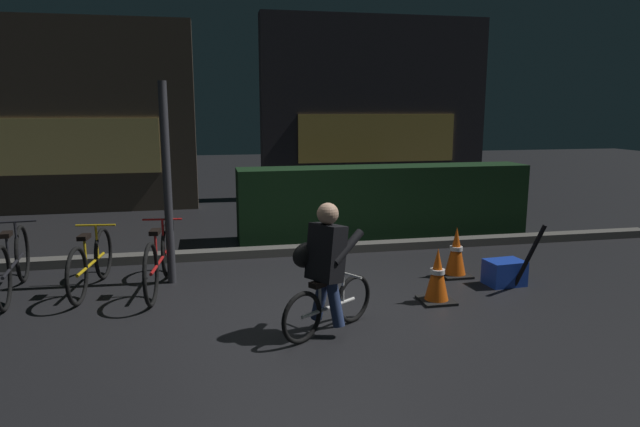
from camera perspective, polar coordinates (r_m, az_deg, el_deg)
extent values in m
plane|color=black|center=(6.01, -0.72, -9.59)|extent=(40.00, 40.00, 0.00)
cube|color=#56544F|center=(8.07, -3.71, -3.84)|extent=(12.00, 0.24, 0.12)
cube|color=black|center=(9.22, 6.60, 1.26)|extent=(4.80, 0.70, 1.16)
cube|color=#42382D|center=(12.30, -23.98, 9.06)|extent=(4.76, 0.50, 3.84)
cube|color=#F2D172|center=(12.06, -24.03, 6.30)|extent=(3.33, 0.04, 1.10)
cube|color=#262328|center=(13.33, 5.63, 10.69)|extent=(5.35, 0.50, 4.17)
cube|color=#E5B751|center=(13.09, 5.93, 7.69)|extent=(3.74, 0.04, 1.10)
cylinder|color=#2D2D33|center=(6.81, -15.38, 2.85)|extent=(0.10, 0.10, 2.40)
torus|color=black|center=(7.68, -28.19, -3.64)|extent=(0.12, 0.70, 0.70)
torus|color=black|center=(6.69, -29.76, -5.79)|extent=(0.12, 0.70, 0.70)
cylinder|color=black|center=(7.18, -28.92, -4.64)|extent=(0.15, 1.05, 0.04)
cylinder|color=black|center=(6.96, -29.35, -3.47)|extent=(0.03, 0.03, 0.39)
cube|color=black|center=(6.92, -29.50, -1.89)|extent=(0.12, 0.21, 0.05)
cylinder|color=black|center=(7.41, -28.66, -2.42)|extent=(0.03, 0.03, 0.44)
cylinder|color=black|center=(7.37, -28.81, -0.75)|extent=(0.46, 0.07, 0.02)
torus|color=black|center=(7.40, -21.31, -3.83)|extent=(0.12, 0.64, 0.64)
torus|color=black|center=(6.53, -23.63, -5.90)|extent=(0.12, 0.64, 0.64)
cylinder|color=gold|center=(6.96, -22.39, -4.80)|extent=(0.15, 0.95, 0.04)
cylinder|color=gold|center=(6.77, -22.92, -3.71)|extent=(0.03, 0.03, 0.36)
cube|color=black|center=(6.73, -23.03, -2.24)|extent=(0.12, 0.21, 0.05)
cylinder|color=gold|center=(7.16, -21.89, -2.69)|extent=(0.03, 0.03, 0.40)
cylinder|color=gold|center=(7.12, -22.01, -1.12)|extent=(0.46, 0.08, 0.02)
torus|color=black|center=(7.21, -15.37, -3.64)|extent=(0.12, 0.69, 0.69)
torus|color=black|center=(6.22, -16.93, -6.00)|extent=(0.12, 0.69, 0.69)
cylinder|color=#B21919|center=(6.71, -16.09, -4.73)|extent=(0.14, 1.04, 0.04)
cylinder|color=#B21919|center=(6.49, -16.46, -3.50)|extent=(0.03, 0.03, 0.39)
cube|color=black|center=(6.45, -16.55, -1.82)|extent=(0.12, 0.21, 0.05)
cylinder|color=#B21919|center=(6.93, -15.77, -2.36)|extent=(0.03, 0.03, 0.44)
cylinder|color=#B21919|center=(6.89, -15.86, -0.58)|extent=(0.46, 0.07, 0.02)
cube|color=black|center=(6.30, 11.82, -8.70)|extent=(0.36, 0.36, 0.03)
cone|color=#EA560F|center=(6.21, 11.93, -6.07)|extent=(0.26, 0.26, 0.57)
cylinder|color=white|center=(6.20, 11.94, -5.82)|extent=(0.16, 0.16, 0.05)
cube|color=black|center=(7.28, 13.65, -6.12)|extent=(0.36, 0.36, 0.03)
cone|color=#EA560F|center=(7.19, 13.76, -3.72)|extent=(0.26, 0.26, 0.60)
cylinder|color=white|center=(7.19, 13.77, -3.49)|extent=(0.16, 0.16, 0.05)
cube|color=#193DB7|center=(7.06, 18.37, -5.76)|extent=(0.47, 0.36, 0.30)
torus|color=black|center=(5.56, 3.45, -8.70)|extent=(0.43, 0.31, 0.48)
torus|color=black|center=(5.08, -1.85, -10.60)|extent=(0.43, 0.31, 0.48)
cylinder|color=silver|center=(5.31, 0.93, -9.62)|extent=(0.60, 0.42, 0.04)
cylinder|color=silver|center=(5.18, -0.02, -8.59)|extent=(0.03, 0.03, 0.26)
cube|color=black|center=(5.14, -0.02, -7.20)|extent=(0.22, 0.19, 0.05)
cylinder|color=silver|center=(5.39, 2.36, -7.62)|extent=(0.03, 0.03, 0.30)
cylinder|color=silver|center=(5.35, 2.37, -6.11)|extent=(0.28, 0.39, 0.02)
cylinder|color=navy|center=(5.34, -0.01, -8.81)|extent=(0.21, 0.23, 0.42)
cylinder|color=navy|center=(5.21, 1.58, -9.32)|extent=(0.21, 0.23, 0.42)
cube|color=black|center=(5.12, 0.64, -4.01)|extent=(0.40, 0.41, 0.54)
sphere|color=tan|center=(5.05, 0.80, -0.02)|extent=(0.20, 0.20, 0.20)
cylinder|color=black|center=(5.30, 0.59, -2.94)|extent=(0.37, 0.29, 0.29)
cylinder|color=black|center=(5.11, 2.86, -3.46)|extent=(0.37, 0.29, 0.29)
ellipsoid|color=black|center=(5.22, -1.41, -4.27)|extent=(0.35, 0.31, 0.24)
cylinder|color=black|center=(6.86, 20.63, -4.16)|extent=(0.25, 0.32, 0.81)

